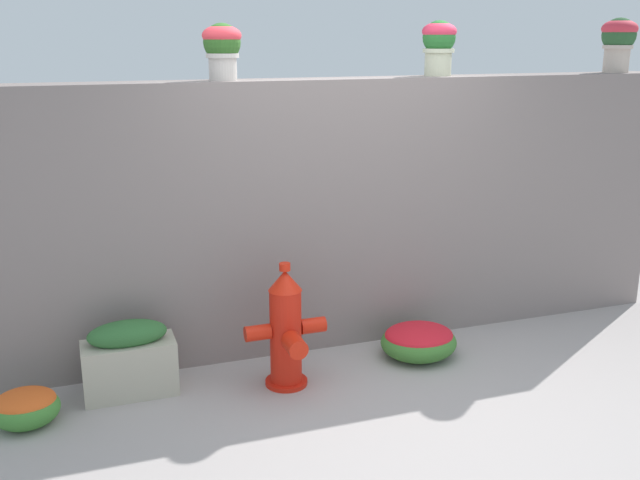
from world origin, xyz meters
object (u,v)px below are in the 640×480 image
at_px(fire_hydrant, 286,331).
at_px(flower_bush_left, 419,340).
at_px(potted_plant_3, 619,39).
at_px(potted_plant_1, 222,46).
at_px(planter_box, 129,359).
at_px(flower_bush_right, 25,407).
at_px(potted_plant_2, 439,42).

height_order(fire_hydrant, flower_bush_left, fire_hydrant).
bearing_deg(potted_plant_3, flower_bush_left, -164.81).
bearing_deg(fire_hydrant, potted_plant_1, 109.89).
bearing_deg(planter_box, potted_plant_3, 6.09).
bearing_deg(potted_plant_1, flower_bush_right, -156.43).
bearing_deg(fire_hydrant, flower_bush_left, 5.99).
bearing_deg(potted_plant_1, flower_bush_left, -22.48).
relative_size(fire_hydrant, planter_box, 1.44).
bearing_deg(flower_bush_left, fire_hydrant, -174.01).
bearing_deg(flower_bush_right, potted_plant_3, 7.66).
xyz_separation_m(fire_hydrant, flower_bush_right, (-1.68, 0.02, -0.27)).
height_order(flower_bush_left, planter_box, planter_box).
relative_size(potted_plant_1, flower_bush_left, 0.66).
distance_m(potted_plant_3, flower_bush_left, 3.01).
relative_size(flower_bush_left, flower_bush_right, 1.40).
bearing_deg(flower_bush_left, potted_plant_3, 15.19).
distance_m(potted_plant_3, flower_bush_right, 5.27).
relative_size(fire_hydrant, flower_bush_left, 1.52).
relative_size(potted_plant_2, flower_bush_right, 0.99).
xyz_separation_m(flower_bush_left, flower_bush_right, (-2.74, -0.09, -0.01)).
distance_m(potted_plant_1, planter_box, 2.20).
bearing_deg(flower_bush_right, fire_hydrant, -0.68).
bearing_deg(potted_plant_3, potted_plant_2, 178.73).
xyz_separation_m(potted_plant_1, flower_bush_right, (-1.44, -0.63, -2.14)).
height_order(potted_plant_3, flower_bush_left, potted_plant_3).
relative_size(potted_plant_1, potted_plant_2, 0.93).
bearing_deg(fire_hydrant, planter_box, 167.84).
distance_m(fire_hydrant, flower_bush_right, 1.70).
height_order(potted_plant_1, flower_bush_right, potted_plant_1).
distance_m(potted_plant_1, flower_bush_left, 2.55).
xyz_separation_m(flower_bush_left, planter_box, (-2.09, 0.11, 0.12)).
bearing_deg(potted_plant_1, planter_box, -151.59).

